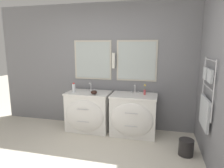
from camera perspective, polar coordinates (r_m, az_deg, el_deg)
wall_back at (r=4.23m, az=-0.57°, el=5.03°), size 5.12×0.15×2.60m
wall_right at (r=3.08m, az=27.48°, el=1.38°), size 0.13×3.99×2.60m
vanity_left at (r=4.18m, az=-6.78°, el=-7.64°), size 0.89×0.63×0.80m
vanity_right at (r=3.96m, az=6.11°, el=-8.68°), size 0.89×0.63×0.80m
faucet_left at (r=4.22m, az=-6.10°, el=-0.76°), size 0.17×0.12×0.18m
faucet_right at (r=4.00m, az=6.59°, el=-1.40°), size 0.17×0.12×0.18m
toiletry_bottle at (r=4.11m, az=-10.87°, el=-1.12°), size 0.06×0.06×0.20m
amenity_bowl at (r=3.92m, az=-5.19°, el=-2.36°), size 0.13×0.13×0.08m
flower_vase at (r=3.91m, az=9.34°, el=-1.81°), size 0.05×0.05×0.21m
waste_bin at (r=3.56m, az=20.41°, el=-16.52°), size 0.24×0.24×0.26m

